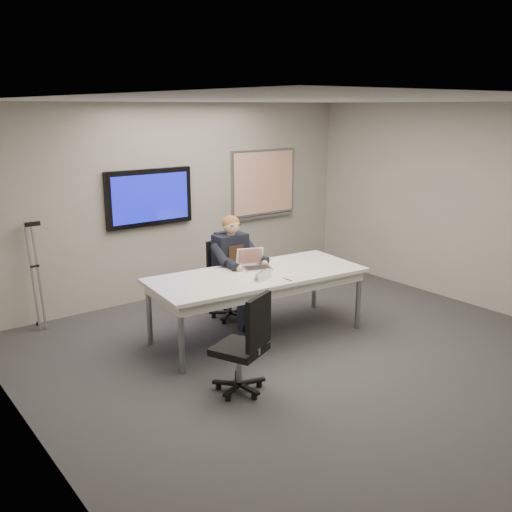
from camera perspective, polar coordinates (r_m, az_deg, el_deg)
floor at (r=6.54m, az=6.15°, el=-10.12°), size 6.00×6.00×0.02m
ceiling at (r=5.94m, az=6.92°, el=15.21°), size 6.00×6.00×0.02m
wall_back at (r=8.47m, az=-7.71°, el=5.50°), size 6.00×0.02×2.80m
wall_left at (r=4.62m, az=-21.57°, el=-3.22°), size 0.02×6.00×2.80m
wall_right at (r=8.42m, az=21.50°, el=4.55°), size 0.02×6.00×2.80m
conference_table at (r=6.86m, az=0.13°, el=-2.48°), size 2.70×1.34×0.80m
tv_display at (r=8.17m, az=-10.60°, el=5.76°), size 1.30×0.09×0.80m
whiteboard at (r=9.28m, az=0.75°, el=7.25°), size 1.25×0.08×1.10m
office_chair_far at (r=7.60m, az=-2.84°, el=-3.83°), size 0.51×0.51×1.03m
office_chair_near at (r=5.66m, az=-1.28°, el=-10.57°), size 0.65×0.65×1.03m
seated_person at (r=7.33m, az=-1.74°, el=-2.54°), size 0.43×0.74×1.40m
crutch at (r=7.62m, az=-21.21°, el=-1.69°), size 0.23×0.51×1.46m
laptop at (r=7.05m, az=-0.21°, el=-0.71°), size 0.40×0.42×0.24m
name_tent at (r=6.58m, az=0.71°, el=-1.91°), size 0.27×0.15×0.11m
pen at (r=6.58m, az=3.18°, el=-2.35°), size 0.02×0.13×0.01m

